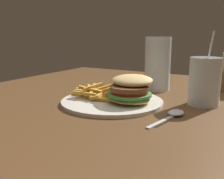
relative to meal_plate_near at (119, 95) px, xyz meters
name	(u,v)px	position (x,y,z in m)	size (l,w,h in m)	color
dining_table	(140,127)	(0.04, 0.07, -0.11)	(1.23, 1.11, 0.71)	brown
meal_plate_near	(119,95)	(0.00, 0.00, 0.00)	(0.29, 0.29, 0.09)	silver
beer_glass	(157,66)	(0.03, 0.24, 0.06)	(0.09, 0.09, 0.19)	silver
juice_glass	(204,84)	(0.21, 0.11, 0.03)	(0.09, 0.09, 0.20)	silver
spoon	(174,114)	(0.17, -0.03, -0.02)	(0.05, 0.15, 0.01)	silver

